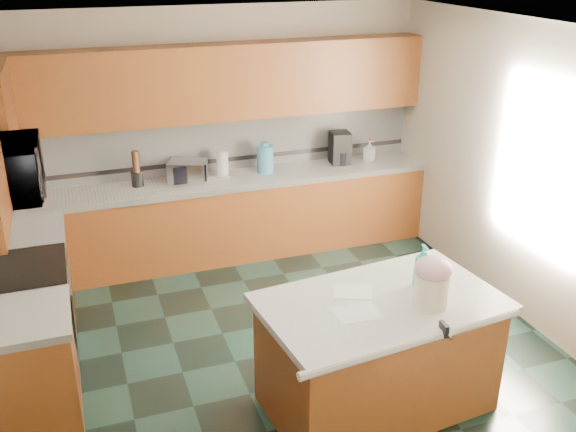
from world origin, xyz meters
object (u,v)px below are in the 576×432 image
treat_jar (431,290)px  knife_block (40,189)px  toaster_oven (188,171)px  coffee_maker (340,148)px  island_base (377,357)px  soap_bottle_island (423,266)px  island_top (381,303)px

treat_jar → knife_block: (-2.59, 3.11, -0.03)m
toaster_oven → coffee_maker: coffee_maker is taller
island_base → toaster_oven: toaster_oven is taller
treat_jar → soap_bottle_island: 0.27m
toaster_oven → coffee_maker: size_ratio=1.06×
island_top → soap_bottle_island: bearing=4.9°
island_top → coffee_maker: bearing=65.9°
treat_jar → coffee_maker: 3.21m
island_top → soap_bottle_island: 0.42m
knife_block → coffee_maker: 3.27m
island_base → soap_bottle_island: soap_bottle_island is taller
island_base → island_top: island_top is taller
toaster_oven → soap_bottle_island: bearing=-44.2°
soap_bottle_island → toaster_oven: bearing=119.7°
knife_block → treat_jar: bearing=-42.5°
island_base → soap_bottle_island: bearing=4.9°
island_top → soap_bottle_island: soap_bottle_island is taller
knife_block → toaster_oven: (1.49, 0.00, 0.01)m
treat_jar → coffee_maker: coffee_maker is taller
island_base → coffee_maker: 3.18m
coffee_maker → knife_block: bearing=-171.3°
soap_bottle_island → coffee_maker: 2.95m
soap_bottle_island → toaster_oven: 3.09m
coffee_maker → soap_bottle_island: bearing=-93.6°
island_base → knife_block: bearing=122.2°
soap_bottle_island → toaster_oven: size_ratio=0.88×
treat_jar → soap_bottle_island: (0.07, 0.25, 0.05)m
island_top → treat_jar: treat_jar is taller
knife_block → coffee_maker: coffee_maker is taller
treat_jar → island_base: bearing=161.7°
island_base → island_top: size_ratio=0.94×
island_base → knife_block: size_ratio=8.13×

